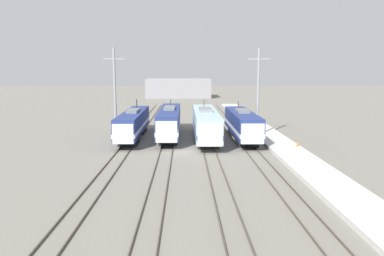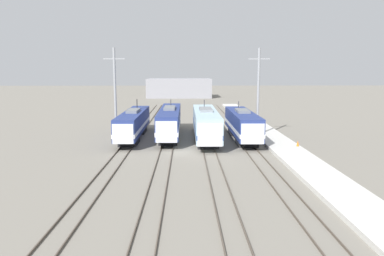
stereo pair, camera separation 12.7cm
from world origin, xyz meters
The scene contains 14 objects.
ground_plane centered at (0.00, 0.00, 0.00)m, with size 400.00×400.00×0.00m, color slate.
rail_pair_far_left centered at (-7.62, 0.00, 0.07)m, with size 1.50×120.00×0.15m.
rail_pair_center_left centered at (-2.54, 0.00, 0.07)m, with size 1.51×120.00×0.15m.
rail_pair_center_right centered at (2.54, 0.00, 0.07)m, with size 1.51×120.00×0.15m.
rail_pair_far_right centered at (7.62, 0.00, 0.07)m, with size 1.50×120.00×0.15m.
locomotive_far_left centered at (-7.62, 8.89, 2.11)m, with size 2.74×18.55×5.23m.
locomotive_center_left centered at (-2.54, 9.91, 2.25)m, with size 2.85×19.28×5.11m.
locomotive_center_right centered at (2.54, 7.55, 2.25)m, with size 3.14×19.27×5.21m.
locomotive_far_right centered at (7.62, 7.75, 2.15)m, with size 3.01×16.92×5.03m.
catenary_tower_left centered at (-10.12, 9.44, 6.55)m, with size 3.01×0.35×12.64m.
catenary_tower_right centered at (10.00, 9.44, 6.55)m, with size 3.01×0.35×12.64m.
platform centered at (11.81, 0.00, 0.20)m, with size 4.00×120.00×0.40m.
traffic_cone centered at (13.40, 1.19, 0.75)m, with size 0.33×0.33×0.70m.
depot_building centered at (-2.59, 93.20, 3.32)m, with size 22.70×15.62×6.64m.
Camera 2 is at (-0.20, -43.20, 9.49)m, focal length 35.00 mm.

